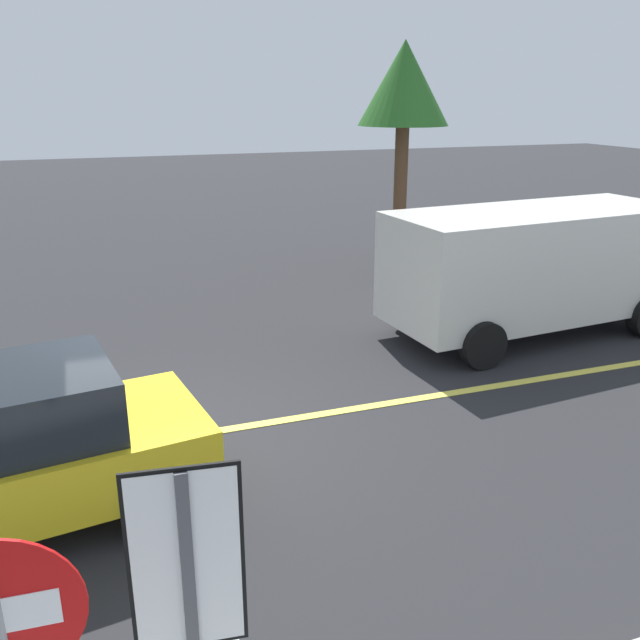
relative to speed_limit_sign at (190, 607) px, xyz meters
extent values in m
plane|color=#262628|center=(0.57, 5.00, -1.76)|extent=(80.00, 80.00, 0.00)
cube|color=#E0D14C|center=(3.57, 5.00, -1.76)|extent=(28.00, 0.16, 0.01)
cube|color=white|center=(0.00, 0.00, 0.26)|extent=(0.50, 0.08, 0.95)
cube|color=black|center=(0.00, 0.00, 0.26)|extent=(0.54, 0.08, 0.99)
cube|color=silver|center=(7.04, 6.84, -0.47)|extent=(5.35, 2.42, 1.82)
cube|color=black|center=(9.12, 7.01, -0.07)|extent=(0.31, 1.85, 0.80)
cylinder|color=black|center=(8.72, 7.98, -1.38)|extent=(0.78, 0.32, 0.76)
cylinder|color=black|center=(5.20, 7.69, -1.38)|extent=(0.78, 0.32, 0.76)
cylinder|color=black|center=(5.36, 5.69, -1.38)|extent=(0.78, 0.32, 0.76)
cube|color=black|center=(-1.16, 3.75, -0.48)|extent=(2.16, 1.77, 0.64)
cylinder|color=black|center=(0.14, 3.07, -1.44)|extent=(0.66, 0.31, 0.64)
cylinder|color=black|center=(-0.10, 4.76, -1.44)|extent=(0.66, 0.31, 0.64)
cylinder|color=#513823|center=(6.52, 11.08, -0.06)|extent=(0.30, 0.30, 3.40)
cone|color=#286023|center=(6.52, 11.08, 2.51)|extent=(1.96, 1.96, 1.75)
camera|label=1|loc=(-0.30, -2.67, 2.32)|focal=37.98mm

